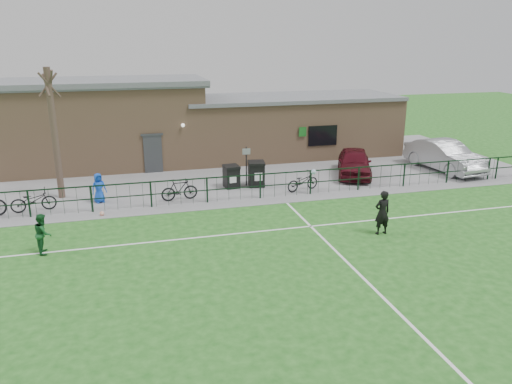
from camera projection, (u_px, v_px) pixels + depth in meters
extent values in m
plane|color=#1D5719|center=(296.00, 277.00, 15.76)|extent=(90.00, 90.00, 0.00)
cube|color=slate|center=(218.00, 170.00, 28.21)|extent=(34.00, 13.00, 0.02)
cube|color=white|center=(240.00, 201.00, 22.95)|extent=(28.00, 0.10, 0.01)
cube|color=white|center=(263.00, 231.00, 19.45)|extent=(28.00, 0.10, 0.01)
cube|color=white|center=(354.00, 269.00, 16.25)|extent=(0.10, 16.00, 0.01)
cube|color=black|center=(239.00, 188.00, 22.96)|extent=(28.00, 0.10, 1.20)
cylinder|color=#443229|center=(55.00, 135.00, 22.59)|extent=(0.30, 0.30, 6.00)
cube|color=black|center=(231.00, 177.00, 24.89)|extent=(0.76, 0.84, 1.04)
cube|color=black|center=(256.00, 175.00, 25.12)|extent=(0.90, 0.99, 1.17)
cylinder|color=black|center=(246.00, 166.00, 25.09)|extent=(0.08, 0.08, 2.00)
imported|color=#4C0D17|center=(354.00, 162.00, 26.97)|extent=(3.26, 4.60, 1.45)
imported|color=#929498|center=(445.00, 156.00, 28.01)|extent=(2.37, 5.25, 1.67)
imported|color=black|center=(33.00, 200.00, 21.48)|extent=(1.92, 0.88, 0.97)
imported|color=black|center=(179.00, 190.00, 22.93)|extent=(1.73, 0.65, 1.02)
imported|color=black|center=(303.00, 181.00, 24.39)|extent=(1.87, 1.09, 0.93)
imported|color=blue|center=(99.00, 188.00, 22.57)|extent=(0.78, 0.66, 1.37)
imported|color=black|center=(382.00, 213.00, 18.94)|extent=(0.66, 0.45, 1.73)
sphere|color=white|center=(314.00, 172.00, 21.68)|extent=(0.22, 0.22, 0.22)
imported|color=#175024|center=(43.00, 233.00, 17.34)|extent=(0.60, 0.74, 1.43)
sphere|color=white|center=(102.00, 214.00, 21.09)|extent=(0.19, 0.19, 0.19)
cube|color=tan|center=(208.00, 131.00, 30.46)|extent=(24.00, 5.00, 3.50)
cube|color=tan|center=(98.00, 95.00, 28.23)|extent=(11.52, 5.00, 1.20)
cube|color=#585A5F|center=(96.00, 82.00, 28.02)|extent=(12.02, 5.40, 0.28)
cube|color=#585A5F|center=(290.00, 98.00, 31.20)|extent=(13.44, 5.30, 0.22)
cube|color=#383A3D|center=(153.00, 154.00, 27.48)|extent=(1.00, 0.08, 2.10)
cube|color=black|center=(323.00, 136.00, 29.76)|extent=(1.80, 0.08, 1.20)
cube|color=#19661E|center=(303.00, 132.00, 29.31)|extent=(0.45, 0.04, 0.55)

